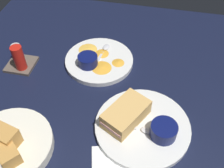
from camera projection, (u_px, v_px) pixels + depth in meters
The scene contains 12 objects.
ground_plane at pixel (107, 102), 81.16cm from camera, with size 110.00×110.00×3.00cm, color black.
plate_sandwich_main at pixel (142, 127), 72.39cm from camera, with size 25.88×25.88×1.60cm, color silver.
sandwich_half_near at pixel (126, 114), 71.34cm from camera, with size 15.05×12.88×4.80cm.
ramekin_dark_sauce at pixel (164, 130), 68.19cm from camera, with size 6.96×6.96×3.89cm.
spoon_by_dark_ramekin at pixel (142, 129), 70.47cm from camera, with size 2.39×9.92×0.80cm.
plate_chips_companion at pixel (99, 61), 90.73cm from camera, with size 23.01×23.01×1.60cm, color silver.
ramekin_light_gravy at pixel (88, 60), 86.88cm from camera, with size 6.51×6.51×3.47cm.
spoon_by_gravy_ramekin at pixel (105, 49), 92.98cm from camera, with size 9.96×3.13×0.80cm.
plantain_chip_scatter at pixel (99, 57), 90.16cm from camera, with size 15.93×18.22×0.60cm.
bread_basket_rear at pixel (10, 145), 67.11cm from camera, with size 21.78×21.78×8.03cm.
condiment_caddy at pixel (19, 59), 87.43cm from camera, with size 9.00×9.00×9.50cm.
paper_napkin_folded at pixel (110, 165), 65.37cm from camera, with size 11.00×9.00×0.40cm, color white.
Camera 1 is at (-49.87, -12.41, 61.59)cm, focal length 42.77 mm.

